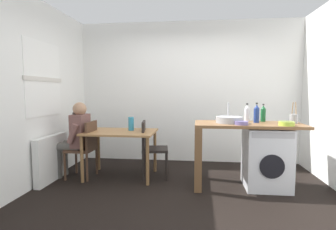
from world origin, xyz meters
TOP-DOWN VIEW (x-y plane):
  - ground_plane at (0.00, 0.00)m, footprint 5.46×5.46m
  - wall_back at (0.00, 1.75)m, footprint 4.60×0.10m
  - wall_window_side at (-2.15, 0.00)m, footprint 0.12×3.80m
  - radiator at (-2.02, 0.30)m, footprint 0.10×0.80m
  - dining_table at (-1.03, 0.61)m, footprint 1.10×0.76m
  - chair_person_seat at (-1.57, 0.51)m, footprint 0.41×0.41m
  - chair_opposite at (-0.55, 0.65)m, footprint 0.45×0.45m
  - seated_person at (-1.73, 0.51)m, footprint 0.50×0.51m
  - kitchen_counter at (0.70, 0.40)m, footprint 1.50×0.68m
  - washing_machine at (1.17, 0.40)m, footprint 0.60×0.61m
  - sink_basin at (0.64, 0.40)m, footprint 0.38×0.38m
  - tap at (0.64, 0.58)m, footprint 0.02×0.02m
  - bottle_tall_green at (0.94, 0.67)m, footprint 0.08×0.08m
  - bottle_squat_brown at (1.03, 0.47)m, footprint 0.08×0.08m
  - bottle_clear_small at (1.16, 0.62)m, footprint 0.07×0.07m
  - mixing_bowl at (0.78, 0.20)m, footprint 0.18×0.18m
  - utensil_crock at (1.54, 0.45)m, footprint 0.11×0.11m
  - colander at (1.36, 0.18)m, footprint 0.20×0.20m
  - vase at (-0.88, 0.71)m, footprint 0.09×0.09m
  - scissors at (0.86, 0.30)m, footprint 0.15×0.06m

SIDE VIEW (x-z plane):
  - ground_plane at x=0.00m, z-range 0.00..0.00m
  - radiator at x=-2.02m, z-range 0.00..0.70m
  - washing_machine at x=1.17m, z-range 0.00..0.86m
  - chair_person_seat at x=-1.57m, z-range 0.06..0.96m
  - chair_opposite at x=-0.55m, z-range 0.06..0.96m
  - dining_table at x=-1.03m, z-range 0.27..1.01m
  - seated_person at x=-1.73m, z-range 0.07..1.27m
  - kitchen_counter at x=0.70m, z-range 0.30..1.22m
  - vase at x=-0.88m, z-range 0.74..0.96m
  - scissors at x=0.86m, z-range 0.92..0.93m
  - mixing_bowl at x=0.78m, z-range 0.92..0.97m
  - colander at x=1.36m, z-range 0.92..0.98m
  - sink_basin at x=0.64m, z-range 0.92..1.01m
  - utensil_crock at x=1.54m, z-range 0.84..1.14m
  - bottle_clear_small at x=1.16m, z-range 0.91..1.17m
  - bottle_tall_green at x=0.94m, z-range 0.91..1.18m
  - bottle_squat_brown at x=1.03m, z-range 0.91..1.19m
  - tap at x=0.64m, z-range 0.92..1.20m
  - wall_back at x=0.00m, z-range 0.00..2.70m
  - wall_window_side at x=-2.15m, z-range 0.00..2.70m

